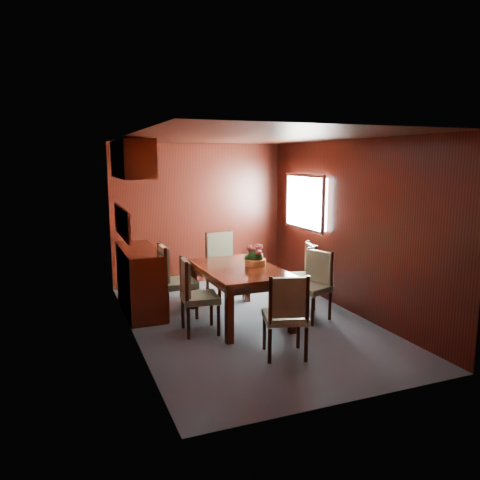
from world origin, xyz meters
name	(u,v)px	position (x,y,z in m)	size (l,w,h in m)	color
ground	(249,322)	(0.00, 0.00, 0.00)	(4.50, 4.50, 0.00)	#3E4954
room_shell	(233,197)	(-0.10, 0.33, 1.63)	(3.06, 4.52, 2.41)	black
sideboard	(140,280)	(-1.25, 1.00, 0.45)	(0.48, 1.40, 0.90)	#330E06
dining_table	(239,275)	(-0.09, 0.13, 0.62)	(1.00, 1.56, 0.72)	#330E06
chair_left_near	(194,292)	(-0.78, -0.11, 0.53)	(0.47, 0.49, 0.95)	black
chair_left_far	(172,277)	(-0.89, 0.57, 0.56)	(0.46, 0.48, 1.01)	black
chair_right_near	(314,281)	(0.87, -0.18, 0.52)	(0.55, 0.57, 0.93)	black
chair_right_far	(303,272)	(0.98, 0.31, 0.52)	(0.52, 0.53, 0.94)	black
chair_head	(286,312)	(-0.07, -1.21, 0.52)	(0.55, 0.53, 0.94)	black
chair_foot	(223,261)	(0.06, 1.20, 0.57)	(0.55, 0.54, 1.03)	black
flower_centerpiece	(255,255)	(0.16, 0.15, 0.87)	(0.30, 0.30, 0.30)	#CC7D3E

